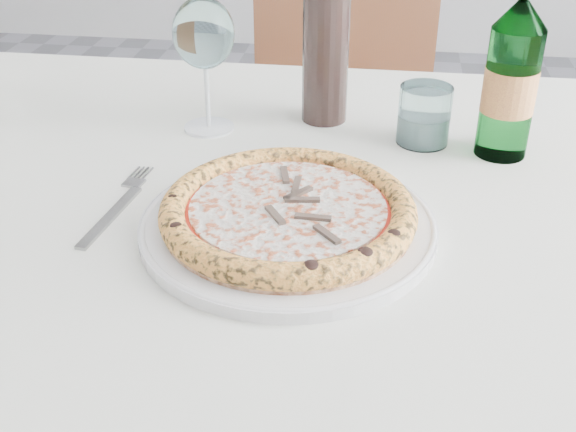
{
  "coord_description": "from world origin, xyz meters",
  "views": [
    {
      "loc": [
        0.19,
        -0.78,
        1.19
      ],
      "look_at": [
        0.09,
        -0.09,
        0.78
      ],
      "focal_mm": 45.0,
      "sensor_mm": 36.0,
      "label": 1
    }
  ],
  "objects_px": {
    "plate": "(288,224)",
    "dining_table": "(299,243)",
    "chair_far": "(338,112)",
    "tumbler": "(424,119)",
    "wine_bottle": "(326,43)",
    "beer_bottle": "(511,78)",
    "wine_glass": "(204,36)",
    "pizza": "(288,211)"
  },
  "relations": [
    {
      "from": "dining_table",
      "to": "wine_bottle",
      "type": "distance_m",
      "value": 0.3
    },
    {
      "from": "plate",
      "to": "dining_table",
      "type": "bearing_deg",
      "value": 90.0
    },
    {
      "from": "plate",
      "to": "wine_bottle",
      "type": "bearing_deg",
      "value": 88.59
    },
    {
      "from": "wine_glass",
      "to": "tumbler",
      "type": "xyz_separation_m",
      "value": [
        0.31,
        -0.0,
        -0.1
      ]
    },
    {
      "from": "dining_table",
      "to": "wine_bottle",
      "type": "height_order",
      "value": "wine_bottle"
    },
    {
      "from": "wine_bottle",
      "to": "wine_glass",
      "type": "bearing_deg",
      "value": -159.69
    },
    {
      "from": "pizza",
      "to": "tumbler",
      "type": "bearing_deg",
      "value": 59.8
    },
    {
      "from": "tumbler",
      "to": "beer_bottle",
      "type": "bearing_deg",
      "value": -11.84
    },
    {
      "from": "chair_far",
      "to": "plate",
      "type": "height_order",
      "value": "chair_far"
    },
    {
      "from": "dining_table",
      "to": "wine_bottle",
      "type": "xyz_separation_m",
      "value": [
        0.01,
        0.23,
        0.2
      ]
    },
    {
      "from": "pizza",
      "to": "wine_glass",
      "type": "bearing_deg",
      "value": 120.2
    },
    {
      "from": "plate",
      "to": "tumbler",
      "type": "relative_size",
      "value": 4.08
    },
    {
      "from": "chair_far",
      "to": "tumbler",
      "type": "relative_size",
      "value": 11.27
    },
    {
      "from": "wine_glass",
      "to": "plate",
      "type": "bearing_deg",
      "value": -59.79
    },
    {
      "from": "wine_bottle",
      "to": "dining_table",
      "type": "bearing_deg",
      "value": -92.02
    },
    {
      "from": "wine_glass",
      "to": "beer_bottle",
      "type": "height_order",
      "value": "beer_bottle"
    },
    {
      "from": "tumbler",
      "to": "pizza",
      "type": "bearing_deg",
      "value": -120.2
    },
    {
      "from": "chair_far",
      "to": "tumbler",
      "type": "distance_m",
      "value": 0.7
    },
    {
      "from": "plate",
      "to": "wine_glass",
      "type": "relative_size",
      "value": 1.74
    },
    {
      "from": "plate",
      "to": "wine_glass",
      "type": "bearing_deg",
      "value": 120.21
    },
    {
      "from": "pizza",
      "to": "beer_bottle",
      "type": "bearing_deg",
      "value": 43.11
    },
    {
      "from": "chair_far",
      "to": "pizza",
      "type": "height_order",
      "value": "chair_far"
    },
    {
      "from": "wine_bottle",
      "to": "pizza",
      "type": "bearing_deg",
      "value": -91.41
    },
    {
      "from": "chair_far",
      "to": "plate",
      "type": "xyz_separation_m",
      "value": [
        0.01,
        -0.9,
        0.23
      ]
    },
    {
      "from": "dining_table",
      "to": "wine_bottle",
      "type": "relative_size",
      "value": 5.77
    },
    {
      "from": "dining_table",
      "to": "wine_glass",
      "type": "relative_size",
      "value": 8.26
    },
    {
      "from": "tumbler",
      "to": "chair_far",
      "type": "bearing_deg",
      "value": 104.5
    },
    {
      "from": "wine_glass",
      "to": "tumbler",
      "type": "bearing_deg",
      "value": -0.57
    },
    {
      "from": "dining_table",
      "to": "plate",
      "type": "distance_m",
      "value": 0.13
    },
    {
      "from": "plate",
      "to": "wine_bottle",
      "type": "xyz_separation_m",
      "value": [
        0.01,
        0.33,
        0.11
      ]
    },
    {
      "from": "chair_far",
      "to": "tumbler",
      "type": "height_order",
      "value": "chair_far"
    },
    {
      "from": "beer_bottle",
      "to": "wine_bottle",
      "type": "xyz_separation_m",
      "value": [
        -0.25,
        0.09,
        0.01
      ]
    },
    {
      "from": "beer_bottle",
      "to": "wine_bottle",
      "type": "bearing_deg",
      "value": 161.14
    },
    {
      "from": "plate",
      "to": "beer_bottle",
      "type": "height_order",
      "value": "beer_bottle"
    },
    {
      "from": "dining_table",
      "to": "pizza",
      "type": "relative_size",
      "value": 5.53
    },
    {
      "from": "wine_bottle",
      "to": "tumbler",
      "type": "bearing_deg",
      "value": -23.59
    },
    {
      "from": "dining_table",
      "to": "beer_bottle",
      "type": "xyz_separation_m",
      "value": [
        0.26,
        0.14,
        0.19
      ]
    },
    {
      "from": "pizza",
      "to": "dining_table",
      "type": "bearing_deg",
      "value": 90.0
    },
    {
      "from": "plate",
      "to": "wine_bottle",
      "type": "relative_size",
      "value": 1.22
    },
    {
      "from": "chair_far",
      "to": "wine_glass",
      "type": "height_order",
      "value": "wine_glass"
    },
    {
      "from": "wine_glass",
      "to": "wine_bottle",
      "type": "height_order",
      "value": "wine_bottle"
    },
    {
      "from": "pizza",
      "to": "wine_glass",
      "type": "distance_m",
      "value": 0.33
    }
  ]
}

